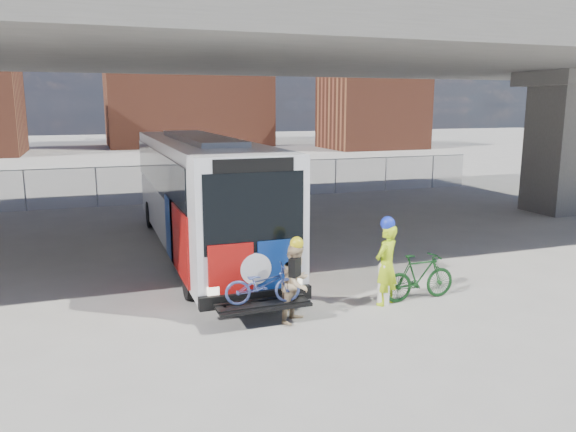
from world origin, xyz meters
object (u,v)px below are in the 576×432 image
bus (201,186)px  cyclist_hivis (386,262)px  bike_parked (419,277)px  bollard (384,281)px  cyclist_tan (297,282)px

bus → cyclist_hivis: size_ratio=6.13×
bus → cyclist_hivis: 7.13m
bus → bike_parked: 7.65m
cyclist_hivis → bike_parked: size_ratio=1.11×
bus → bollard: bus is taller
bus → bike_parked: bearing=-57.7°
bus → bollard: bearing=-64.4°
bus → cyclist_tan: (0.75, -6.61, -1.22)m
bus → cyclist_hivis: bus is taller
cyclist_tan → bike_parked: bearing=-36.7°
bollard → bike_parked: size_ratio=0.56×
cyclist_tan → bollard: bearing=-34.6°
cyclist_tan → bike_parked: 3.27m
bus → cyclist_tan: bus is taller
bollard → cyclist_hivis: bearing=0.0°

